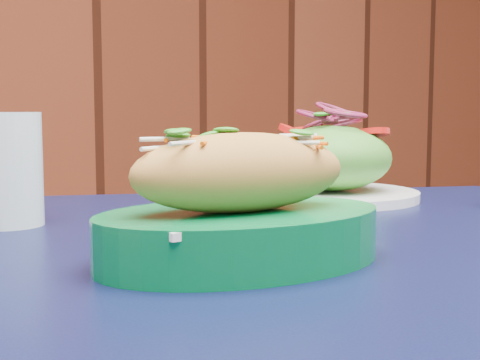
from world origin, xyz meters
TOP-DOWN VIEW (x-y plane):
  - cafe_table at (-0.41, 1.31)m, footprint 1.04×1.04m
  - banh_mi_basket at (-0.50, 1.28)m, footprint 0.25×0.17m
  - salad_plate at (-0.20, 1.54)m, footprint 0.24×0.24m
  - water_glass at (-0.62, 1.56)m, footprint 0.07×0.07m

SIDE VIEW (x-z plane):
  - cafe_table at x=-0.41m, z-range 0.29..1.04m
  - banh_mi_basket at x=-0.50m, z-range 0.74..0.85m
  - salad_plate at x=-0.20m, z-range 0.73..0.86m
  - water_glass at x=-0.62m, z-range 0.75..0.87m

